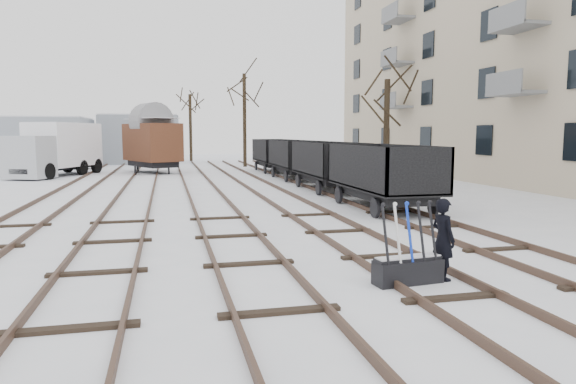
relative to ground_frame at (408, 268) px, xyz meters
name	(u,v)px	position (x,y,z in m)	size (l,w,h in m)	color
ground	(249,265)	(-2.64, 1.97, -0.28)	(120.00, 120.00, 0.00)	white
tracks	(203,191)	(-2.64, 15.65, -0.21)	(13.90, 52.00, 0.16)	black
apartment_block	(570,36)	(17.32, 15.97, 7.76)	(10.12, 45.00, 16.10)	#B9AD8E
shed_left	(25,142)	(-15.64, 37.97, 1.76)	(10.00, 8.00, 4.10)	#969EAA
shed_right	(140,139)	(-6.64, 41.97, 1.96)	(7.00, 6.00, 4.50)	#969EAA
ground_frame	(408,268)	(0.00, 0.00, 0.00)	(1.34, 0.57, 1.49)	black
worker	(443,239)	(0.75, 0.10, 0.49)	(0.56, 0.37, 1.55)	black
freight_wagon_a	(382,185)	(3.36, 8.84, 0.61)	(2.29, 5.71, 2.33)	black
freight_wagon_b	(328,172)	(3.36, 15.24, 0.61)	(2.29, 5.71, 2.33)	black
freight_wagon_c	(296,164)	(3.36, 21.64, 0.61)	(2.29, 5.71, 2.33)	black
freight_wagon_d	(274,159)	(3.36, 28.04, 0.61)	(2.29, 5.71, 2.33)	black
box_van_wagon	(152,141)	(-5.23, 28.96, 1.93)	(4.49, 5.63, 3.81)	black
lorry	(57,149)	(-11.17, 27.41, 1.50)	(4.34, 7.97, 3.46)	black
panel_van	(78,157)	(-11.13, 35.25, 0.59)	(2.81, 4.12, 1.67)	white
tree_near	(386,133)	(6.87, 16.42, 2.48)	(0.30, 0.30, 5.52)	black
tree_far_left	(191,128)	(-1.86, 43.97, 3.04)	(0.30, 0.30, 6.64)	black
tree_far_right	(245,121)	(2.13, 34.20, 3.55)	(0.30, 0.30, 7.66)	black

